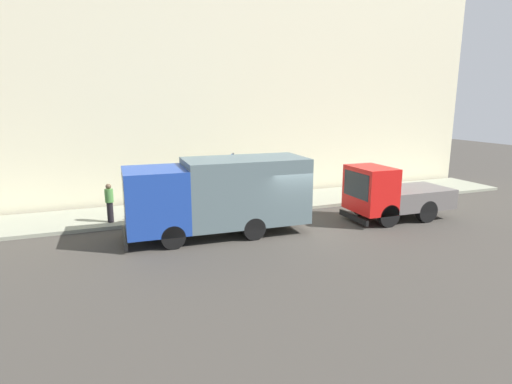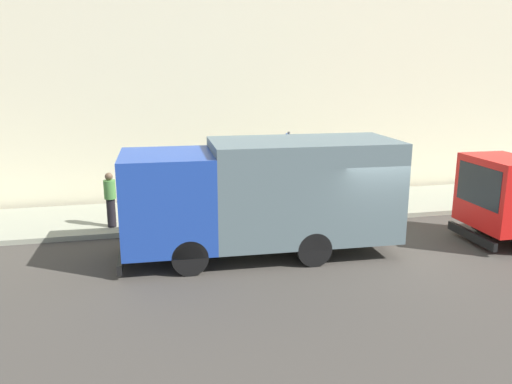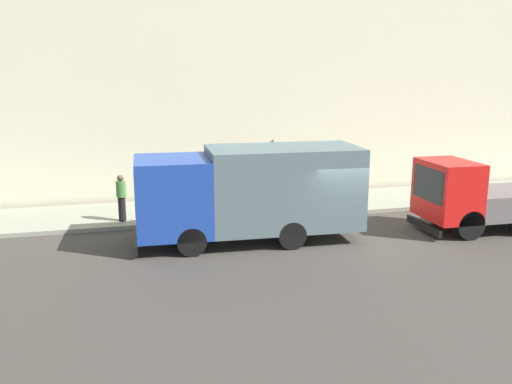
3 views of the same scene
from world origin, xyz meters
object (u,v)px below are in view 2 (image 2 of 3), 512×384
(large_utility_truck, at_px, (263,193))
(pedestrian_standing, at_px, (110,198))
(pedestrian_walking, at_px, (190,191))
(pedestrian_third, at_px, (177,198))
(street_sign_post, at_px, (288,168))
(traffic_cone_orange, at_px, (143,216))

(large_utility_truck, bearing_deg, pedestrian_standing, 56.52)
(pedestrian_walking, height_order, pedestrian_third, pedestrian_walking)
(large_utility_truck, height_order, pedestrian_walking, large_utility_truck)
(pedestrian_walking, bearing_deg, street_sign_post, -81.52)
(pedestrian_walking, height_order, traffic_cone_orange, pedestrian_walking)
(large_utility_truck, distance_m, traffic_cone_orange, 4.38)
(pedestrian_walking, relative_size, traffic_cone_orange, 2.81)
(pedestrian_walking, distance_m, pedestrian_third, 0.91)
(pedestrian_standing, bearing_deg, street_sign_post, -22.63)
(pedestrian_standing, distance_m, pedestrian_third, 1.99)
(large_utility_truck, relative_size, pedestrian_standing, 4.35)
(large_utility_truck, distance_m, pedestrian_third, 3.43)
(large_utility_truck, relative_size, traffic_cone_orange, 12.66)
(large_utility_truck, height_order, traffic_cone_orange, large_utility_truck)
(street_sign_post, bearing_deg, pedestrian_third, 89.90)
(pedestrian_standing, xyz_separation_m, traffic_cone_orange, (-0.04, -0.92, -0.60))
(pedestrian_walking, height_order, pedestrian_standing, pedestrian_standing)
(large_utility_truck, height_order, street_sign_post, large_utility_truck)
(street_sign_post, bearing_deg, large_utility_truck, 151.06)
(pedestrian_standing, height_order, street_sign_post, street_sign_post)
(traffic_cone_orange, relative_size, street_sign_post, 0.21)
(large_utility_truck, xyz_separation_m, pedestrian_walking, (3.45, 1.58, -0.68))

